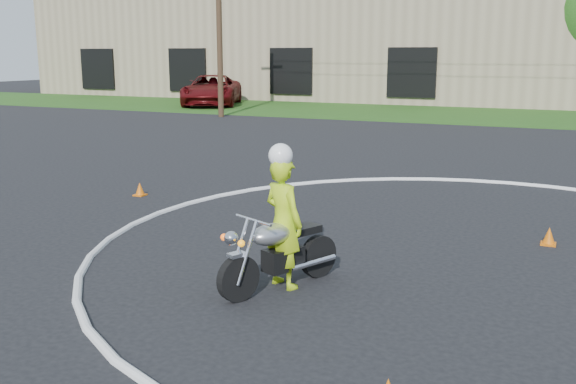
% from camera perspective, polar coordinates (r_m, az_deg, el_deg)
% --- Properties ---
extents(ground, '(120.00, 120.00, 0.00)m').
position_cam_1_polar(ground, '(7.89, 12.61, -11.21)').
color(ground, black).
rests_on(ground, ground).
extents(grass_strip, '(120.00, 10.00, 0.02)m').
position_cam_1_polar(grass_strip, '(34.29, 22.00, 6.12)').
color(grass_strip, '#1E4714').
rests_on(grass_strip, ground).
extents(primary_motorcycle, '(1.07, 1.87, 1.06)m').
position_cam_1_polar(primary_motorcycle, '(8.55, -0.87, -5.38)').
color(primary_motorcycle, black).
rests_on(primary_motorcycle, ground).
extents(rider_primary_grp, '(0.77, 0.66, 1.96)m').
position_cam_1_polar(rider_primary_grp, '(8.54, -0.42, -2.38)').
color(rider_primary_grp, '#B2DA16').
rests_on(rider_primary_grp, ground).
extents(pickup_grp, '(5.37, 7.32, 1.85)m').
position_cam_1_polar(pickup_grp, '(40.09, -6.77, 8.97)').
color(pickup_grp, '#54090C').
rests_on(pickup_grp, ground).
extents(warehouse, '(41.00, 17.00, 8.30)m').
position_cam_1_polar(warehouse, '(50.95, 1.95, 13.35)').
color(warehouse, tan).
rests_on(warehouse, ground).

